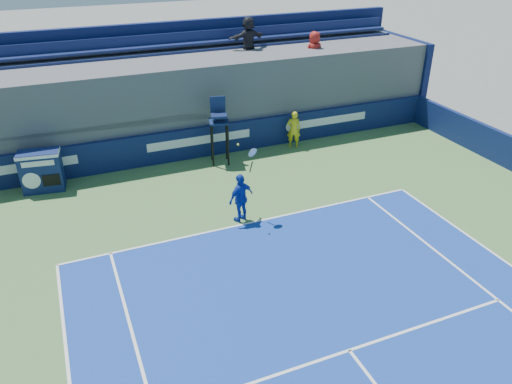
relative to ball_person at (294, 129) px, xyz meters
name	(u,v)px	position (x,y,z in m)	size (l,w,h in m)	color
ball_person	(294,129)	(0.00, 0.00, 0.00)	(0.54, 0.36, 1.49)	yellow
back_hoarding	(199,142)	(-3.72, 0.51, -0.16)	(20.40, 0.21, 1.20)	#0C1846
match_clock	(41,170)	(-9.31, -0.07, -0.02)	(1.41, 0.90, 1.40)	#101E52
umpire_chair	(219,124)	(-3.16, -0.25, 0.77)	(0.84, 0.84, 2.48)	black
tennis_player	(241,198)	(-3.93, -4.45, 0.03)	(1.01, 0.69, 2.57)	#1434AA
stadium_seating	(183,95)	(-3.72, 2.56, 1.09)	(21.00, 4.05, 4.65)	#4B4B50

